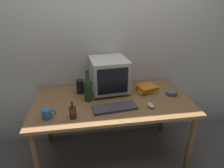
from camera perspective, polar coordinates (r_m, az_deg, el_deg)
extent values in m
plane|color=slate|center=(2.47, 0.00, -19.71)|extent=(6.00, 6.00, 0.00)
cube|color=silver|center=(2.28, -1.91, 12.54)|extent=(4.00, 0.08, 2.50)
cube|color=olive|center=(2.03, 0.00, -4.99)|extent=(1.59, 0.82, 0.03)
cylinder|color=brown|center=(2.01, -20.92, -20.57)|extent=(0.06, 0.06, 0.71)
cylinder|color=brown|center=(2.21, 21.68, -16.02)|extent=(0.06, 0.06, 0.71)
cylinder|color=brown|center=(2.55, -18.16, -9.39)|extent=(0.06, 0.06, 0.71)
cylinder|color=brown|center=(2.70, 14.51, -6.75)|extent=(0.06, 0.06, 0.71)
cube|color=beige|center=(2.20, -1.00, -1.60)|extent=(0.30, 0.26, 0.03)
cube|color=beige|center=(2.13, -1.04, 2.86)|extent=(0.41, 0.41, 0.34)
cube|color=black|center=(1.95, 0.27, 0.80)|extent=(0.31, 0.04, 0.27)
cube|color=#3F3F47|center=(1.88, 0.96, -6.80)|extent=(0.43, 0.19, 0.02)
ellipsoid|color=beige|center=(1.94, 11.10, -6.04)|extent=(0.08, 0.11, 0.04)
cylinder|color=#1E4C23|center=(1.98, -6.93, -1.87)|extent=(0.08, 0.08, 0.22)
cylinder|color=#1E4C23|center=(1.92, -7.16, 2.16)|extent=(0.03, 0.03, 0.08)
sphere|color=#262626|center=(1.90, -7.24, 3.54)|extent=(0.03, 0.03, 0.03)
cylinder|color=#472314|center=(1.76, -11.25, -8.13)|extent=(0.06, 0.06, 0.10)
cylinder|color=#472314|center=(1.72, -11.44, -6.16)|extent=(0.02, 0.02, 0.04)
sphere|color=#262626|center=(1.71, -11.52, -5.42)|extent=(0.03, 0.03, 0.03)
cube|color=gold|center=(2.22, 9.85, -1.71)|extent=(0.19, 0.17, 0.03)
cube|color=orange|center=(2.20, 10.10, -0.99)|extent=(0.22, 0.21, 0.04)
cylinder|color=#3370B2|center=(1.82, -18.37, -8.10)|extent=(0.08, 0.08, 0.09)
torus|color=#3370B2|center=(1.81, -16.75, -7.91)|extent=(0.06, 0.01, 0.06)
cylinder|color=#595B66|center=(2.21, 16.72, -2.47)|extent=(0.12, 0.12, 0.04)
cylinder|color=black|center=(2.16, -9.08, -0.70)|extent=(0.09, 0.09, 0.15)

